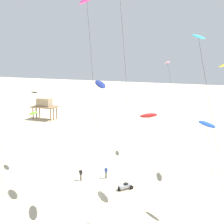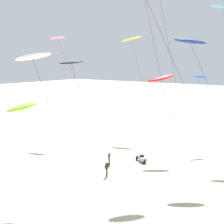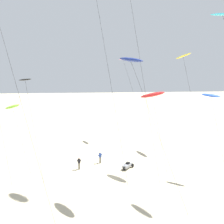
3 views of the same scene
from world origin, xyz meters
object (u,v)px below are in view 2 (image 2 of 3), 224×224
(kite_red, at_px, (161,78))
(kite_yellow, at_px, (132,39))
(kite_navy, at_px, (191,42))
(kite_black, at_px, (72,66))
(kite_flyer_nearest, at_px, (109,158))
(kite_blue, at_px, (199,77))
(beach_buggy, at_px, (142,158))
(kite_lime, at_px, (23,107))
(kite_pink, at_px, (57,39))
(kite_white, at_px, (33,58))
(kite_flyer_middle, at_px, (107,169))
(kite_cyan, at_px, (223,9))

(kite_red, distance_m, kite_yellow, 13.43)
(kite_navy, relative_size, kite_black, 1.19)
(kite_red, relative_size, kite_flyer_nearest, 6.41)
(kite_navy, distance_m, kite_red, 7.60)
(kite_blue, bearing_deg, beach_buggy, 162.88)
(kite_lime, distance_m, kite_flyer_nearest, 13.78)
(kite_navy, xyz_separation_m, kite_red, (3.81, 5.23, -3.99))
(kite_pink, height_order, kite_white, kite_pink)
(kite_red, xyz_separation_m, kite_flyer_middle, (-9.44, 1.17, -9.10))
(kite_lime, relative_size, kite_flyer_middle, 5.33)
(kite_pink, relative_size, kite_white, 1.23)
(kite_flyer_nearest, xyz_separation_m, kite_flyer_middle, (-2.94, -1.88, 0.00))
(kite_blue, bearing_deg, kite_pink, 111.96)
(kite_red, bearing_deg, kite_flyer_nearest, 154.91)
(kite_black, bearing_deg, kite_cyan, -14.19)
(kite_cyan, relative_size, kite_yellow, 1.18)
(kite_blue, distance_m, kite_pink, 21.23)
(kite_blue, height_order, kite_navy, kite_navy)
(kite_blue, height_order, kite_flyer_middle, kite_blue)
(kite_black, xyz_separation_m, kite_flyer_nearest, (8.97, 2.96, -10.82))
(kite_navy, height_order, kite_yellow, kite_yellow)
(kite_blue, bearing_deg, kite_yellow, 84.10)
(kite_red, bearing_deg, kite_black, 179.69)
(kite_red, relative_size, kite_white, 0.83)
(kite_yellow, bearing_deg, kite_flyer_nearest, -156.02)
(kite_blue, distance_m, kite_lime, 25.46)
(beach_buggy, bearing_deg, kite_red, -13.81)
(kite_black, xyz_separation_m, kite_red, (15.47, -0.08, -1.72))
(kite_lime, bearing_deg, kite_cyan, -19.82)
(kite_blue, height_order, kite_flyer_nearest, kite_blue)
(kite_pink, xyz_separation_m, kite_yellow, (8.89, -7.38, 0.11))
(kite_blue, distance_m, kite_navy, 11.61)
(kite_flyer_middle, bearing_deg, kite_white, -174.62)
(kite_black, height_order, kite_cyan, kite_cyan)
(kite_flyer_nearest, bearing_deg, kite_white, -167.68)
(kite_white, bearing_deg, kite_lime, 67.88)
(kite_lime, relative_size, beach_buggy, 4.53)
(kite_flyer_nearest, height_order, beach_buggy, kite_flyer_nearest)
(kite_black, bearing_deg, kite_white, 177.90)
(kite_blue, distance_m, kite_cyan, 8.98)
(kite_yellow, relative_size, kite_flyer_middle, 9.66)
(kite_blue, height_order, kite_pink, kite_pink)
(kite_red, relative_size, kite_cyan, 0.56)
(kite_blue, xyz_separation_m, kite_flyer_middle, (-16.10, 3.40, -9.07))
(kite_blue, relative_size, kite_lime, 1.17)
(kite_pink, xyz_separation_m, kite_flyer_nearest, (-5.48, -13.77, -14.45))
(kite_pink, relative_size, kite_flyer_middle, 9.46)
(kite_pink, bearing_deg, kite_blue, -68.04)
(kite_red, height_order, kite_pink, kite_pink)
(kite_flyer_nearest, relative_size, kite_flyer_middle, 1.00)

